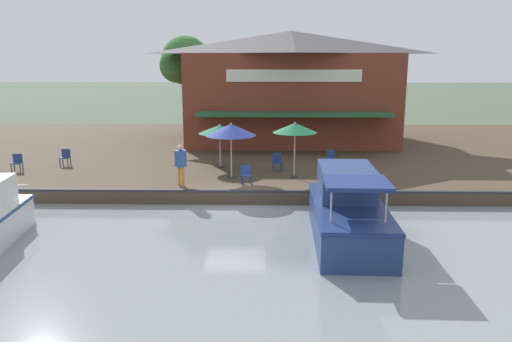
{
  "coord_description": "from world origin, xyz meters",
  "views": [
    {
      "loc": [
        19.82,
        1.3,
        6.01
      ],
      "look_at": [
        -1.0,
        0.84,
        1.3
      ],
      "focal_mm": 35.0,
      "sensor_mm": 36.0,
      "label": 1
    }
  ],
  "objects_px": {
    "motorboat_second_along": "(346,209)",
    "tree_behind_restaurant": "(318,74)",
    "patio_umbrella_mid_patio_right": "(220,129)",
    "patio_umbrella_far_corner": "(295,128)",
    "cafe_chair_mid_patio": "(17,162)",
    "cafe_chair_back_row_seat": "(246,174)",
    "cafe_chair_far_corner_seat": "(65,156)",
    "waterfront_restaurant": "(290,86)",
    "cafe_chair_facing_river": "(278,161)",
    "cafe_chair_beside_entrance": "(330,157)",
    "person_near_entrance": "(181,160)",
    "tree_downstream_bank": "(183,62)",
    "patio_umbrella_back_row": "(231,130)"
  },
  "relations": [
    {
      "from": "motorboat_second_along",
      "to": "tree_behind_restaurant",
      "type": "relative_size",
      "value": 1.07
    },
    {
      "from": "patio_umbrella_mid_patio_right",
      "to": "patio_umbrella_far_corner",
      "type": "relative_size",
      "value": 0.86
    },
    {
      "from": "cafe_chair_mid_patio",
      "to": "cafe_chair_back_row_seat",
      "type": "bearing_deg",
      "value": 77.96
    },
    {
      "from": "cafe_chair_back_row_seat",
      "to": "tree_behind_restaurant",
      "type": "relative_size",
      "value": 0.13
    },
    {
      "from": "cafe_chair_back_row_seat",
      "to": "cafe_chair_far_corner_seat",
      "type": "relative_size",
      "value": 1.0
    },
    {
      "from": "waterfront_restaurant",
      "to": "cafe_chair_facing_river",
      "type": "xyz_separation_m",
      "value": [
        9.51,
        -1.01,
        -3.16
      ]
    },
    {
      "from": "patio_umbrella_far_corner",
      "to": "cafe_chair_far_corner_seat",
      "type": "distance_m",
      "value": 12.06
    },
    {
      "from": "cafe_chair_mid_patio",
      "to": "cafe_chair_beside_entrance",
      "type": "distance_m",
      "value": 15.54
    },
    {
      "from": "cafe_chair_back_row_seat",
      "to": "motorboat_second_along",
      "type": "bearing_deg",
      "value": 37.64
    },
    {
      "from": "cafe_chair_back_row_seat",
      "to": "motorboat_second_along",
      "type": "height_order",
      "value": "motorboat_second_along"
    },
    {
      "from": "patio_umbrella_far_corner",
      "to": "cafe_chair_facing_river",
      "type": "bearing_deg",
      "value": -153.19
    },
    {
      "from": "cafe_chair_far_corner_seat",
      "to": "tree_behind_restaurant",
      "type": "relative_size",
      "value": 0.13
    },
    {
      "from": "patio_umbrella_mid_patio_right",
      "to": "motorboat_second_along",
      "type": "relative_size",
      "value": 0.33
    },
    {
      "from": "cafe_chair_back_row_seat",
      "to": "cafe_chair_beside_entrance",
      "type": "height_order",
      "value": "same"
    },
    {
      "from": "patio_umbrella_mid_patio_right",
      "to": "cafe_chair_facing_river",
      "type": "xyz_separation_m",
      "value": [
        0.61,
        2.89,
        -1.48
      ]
    },
    {
      "from": "person_near_entrance",
      "to": "tree_downstream_bank",
      "type": "distance_m",
      "value": 15.96
    },
    {
      "from": "cafe_chair_facing_river",
      "to": "tree_downstream_bank",
      "type": "distance_m",
      "value": 14.51
    },
    {
      "from": "person_near_entrance",
      "to": "cafe_chair_back_row_seat",
      "type": "bearing_deg",
      "value": 96.29
    },
    {
      "from": "cafe_chair_facing_river",
      "to": "person_near_entrance",
      "type": "distance_m",
      "value": 5.34
    },
    {
      "from": "cafe_chair_far_corner_seat",
      "to": "cafe_chair_facing_river",
      "type": "xyz_separation_m",
      "value": [
        0.93,
        10.93,
        0.0
      ]
    },
    {
      "from": "tree_behind_restaurant",
      "to": "motorboat_second_along",
      "type": "bearing_deg",
      "value": -2.92
    },
    {
      "from": "patio_umbrella_far_corner",
      "to": "cafe_chair_back_row_seat",
      "type": "xyz_separation_m",
      "value": [
        1.4,
        -2.18,
        -1.84
      ]
    },
    {
      "from": "cafe_chair_facing_river",
      "to": "tree_behind_restaurant",
      "type": "relative_size",
      "value": 0.13
    },
    {
      "from": "cafe_chair_mid_patio",
      "to": "motorboat_second_along",
      "type": "xyz_separation_m",
      "value": [
        7.13,
        14.97,
        -0.11
      ]
    },
    {
      "from": "patio_umbrella_mid_patio_right",
      "to": "motorboat_second_along",
      "type": "distance_m",
      "value": 9.78
    },
    {
      "from": "motorboat_second_along",
      "to": "patio_umbrella_mid_patio_right",
      "type": "bearing_deg",
      "value": -148.13
    },
    {
      "from": "patio_umbrella_mid_patio_right",
      "to": "tree_downstream_bank",
      "type": "xyz_separation_m",
      "value": [
        -11.5,
        -3.61,
        3.19
      ]
    },
    {
      "from": "patio_umbrella_back_row",
      "to": "cafe_chair_far_corner_seat",
      "type": "relative_size",
      "value": 3.01
    },
    {
      "from": "cafe_chair_far_corner_seat",
      "to": "waterfront_restaurant",
      "type": "bearing_deg",
      "value": 125.67
    },
    {
      "from": "cafe_chair_facing_river",
      "to": "cafe_chair_mid_patio",
      "type": "bearing_deg",
      "value": -87.96
    },
    {
      "from": "patio_umbrella_far_corner",
      "to": "cafe_chair_facing_river",
      "type": "height_order",
      "value": "patio_umbrella_far_corner"
    },
    {
      "from": "waterfront_restaurant",
      "to": "patio_umbrella_back_row",
      "type": "height_order",
      "value": "waterfront_restaurant"
    },
    {
      "from": "cafe_chair_far_corner_seat",
      "to": "cafe_chair_mid_patio",
      "type": "bearing_deg",
      "value": -52.85
    },
    {
      "from": "cafe_chair_far_corner_seat",
      "to": "tree_downstream_bank",
      "type": "bearing_deg",
      "value": 158.34
    },
    {
      "from": "patio_umbrella_mid_patio_right",
      "to": "cafe_chair_far_corner_seat",
      "type": "height_order",
      "value": "patio_umbrella_mid_patio_right"
    },
    {
      "from": "cafe_chair_far_corner_seat",
      "to": "cafe_chair_facing_river",
      "type": "relative_size",
      "value": 1.0
    },
    {
      "from": "waterfront_restaurant",
      "to": "patio_umbrella_back_row",
      "type": "distance_m",
      "value": 11.7
    },
    {
      "from": "patio_umbrella_mid_patio_right",
      "to": "cafe_chair_beside_entrance",
      "type": "bearing_deg",
      "value": 94.54
    },
    {
      "from": "cafe_chair_far_corner_seat",
      "to": "cafe_chair_mid_patio",
      "type": "xyz_separation_m",
      "value": [
        1.39,
        -1.83,
        0.0
      ]
    },
    {
      "from": "waterfront_restaurant",
      "to": "cafe_chair_far_corner_seat",
      "type": "relative_size",
      "value": 16.17
    },
    {
      "from": "waterfront_restaurant",
      "to": "tree_behind_restaurant",
      "type": "height_order",
      "value": "waterfront_restaurant"
    },
    {
      "from": "cafe_chair_beside_entrance",
      "to": "motorboat_second_along",
      "type": "relative_size",
      "value": 0.13
    },
    {
      "from": "waterfront_restaurant",
      "to": "patio_umbrella_far_corner",
      "type": "distance_m",
      "value": 11.06
    },
    {
      "from": "cafe_chair_facing_river",
      "to": "motorboat_second_along",
      "type": "distance_m",
      "value": 7.9
    },
    {
      "from": "cafe_chair_beside_entrance",
      "to": "person_near_entrance",
      "type": "bearing_deg",
      "value": -58.64
    },
    {
      "from": "person_near_entrance",
      "to": "tree_behind_restaurant",
      "type": "distance_m",
      "value": 19.03
    },
    {
      "from": "cafe_chair_back_row_seat",
      "to": "patio_umbrella_back_row",
      "type": "bearing_deg",
      "value": -148.71
    },
    {
      "from": "cafe_chair_beside_entrance",
      "to": "cafe_chair_facing_river",
      "type": "relative_size",
      "value": 1.0
    },
    {
      "from": "cafe_chair_far_corner_seat",
      "to": "motorboat_second_along",
      "type": "xyz_separation_m",
      "value": [
        8.52,
        13.14,
        -0.11
      ]
    },
    {
      "from": "patio_umbrella_back_row",
      "to": "cafe_chair_far_corner_seat",
      "type": "bearing_deg",
      "value": -106.51
    }
  ]
}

